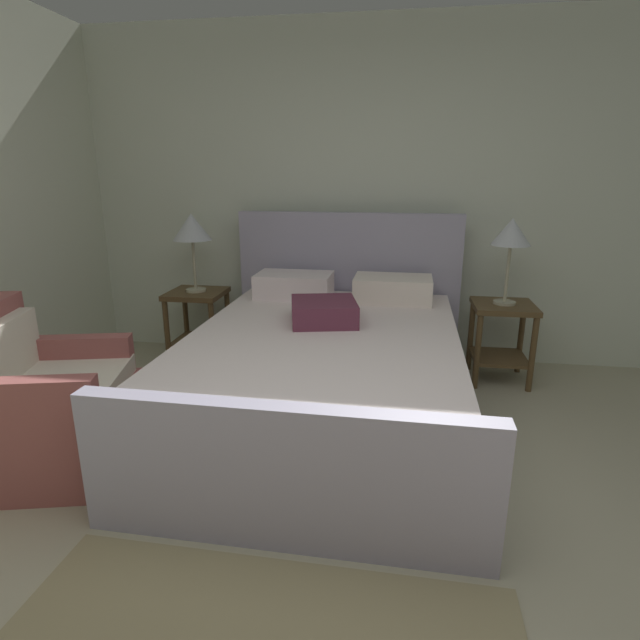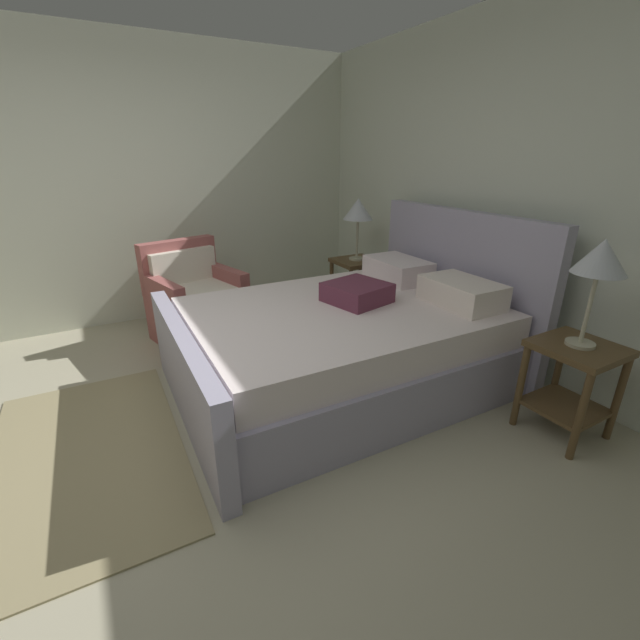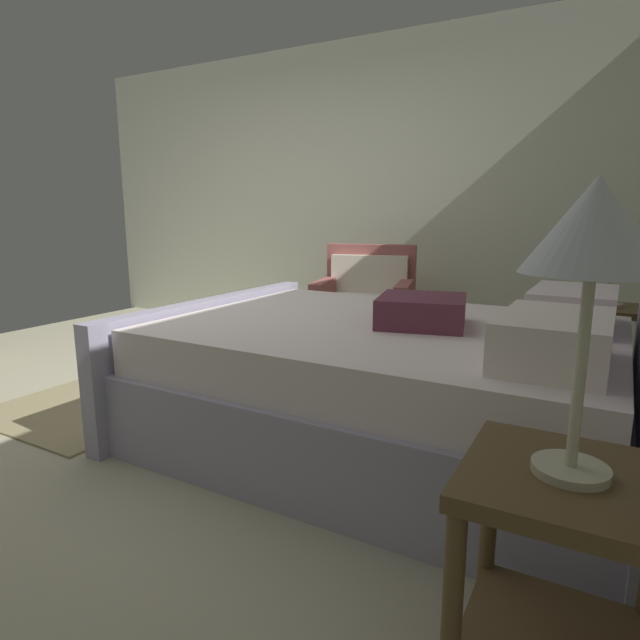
# 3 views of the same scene
# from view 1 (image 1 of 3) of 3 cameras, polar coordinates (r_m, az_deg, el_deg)

# --- Properties ---
(ground_plane) EXTENTS (4.83, 5.52, 0.02)m
(ground_plane) POSITION_cam_1_polar(r_m,az_deg,el_deg) (2.14, 1.62, -30.12)
(ground_plane) COLOR #AEA78B
(wall_back) EXTENTS (4.95, 0.12, 2.67)m
(wall_back) POSITION_cam_1_polar(r_m,az_deg,el_deg) (4.29, 6.61, 13.45)
(wall_back) COLOR silver
(wall_back) RESTS_ON ground
(bed) EXTENTS (1.81, 2.37, 1.23)m
(bed) POSITION_cam_1_polar(r_m,az_deg,el_deg) (3.23, 0.82, -5.37)
(bed) COLOR #A49EB7
(bed) RESTS_ON ground
(nightstand_right) EXTENTS (0.44, 0.44, 0.60)m
(nightstand_right) POSITION_cam_1_polar(r_m,az_deg,el_deg) (4.05, 19.60, -0.99)
(nightstand_right) COLOR brown
(nightstand_right) RESTS_ON ground
(table_lamp_right) EXTENTS (0.28, 0.28, 0.62)m
(table_lamp_right) POSITION_cam_1_polar(r_m,az_deg,el_deg) (3.91, 20.58, 8.90)
(table_lamp_right) COLOR #B7B293
(table_lamp_right) RESTS_ON nightstand_right
(nightstand_left) EXTENTS (0.44, 0.44, 0.60)m
(nightstand_left) POSITION_cam_1_polar(r_m,az_deg,el_deg) (4.33, -13.48, 0.60)
(nightstand_left) COLOR brown
(nightstand_left) RESTS_ON ground
(table_lamp_left) EXTENTS (0.30, 0.30, 0.62)m
(table_lamp_left) POSITION_cam_1_polar(r_m,az_deg,el_deg) (4.20, -14.12, 9.84)
(table_lamp_left) COLOR #B7B293
(table_lamp_left) RESTS_ON nightstand_left
(armchair) EXTENTS (0.88, 0.87, 0.90)m
(armchair) POSITION_cam_1_polar(r_m,az_deg,el_deg) (3.06, -28.20, -8.70)
(armchair) COLOR #9D5450
(armchair) RESTS_ON ground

